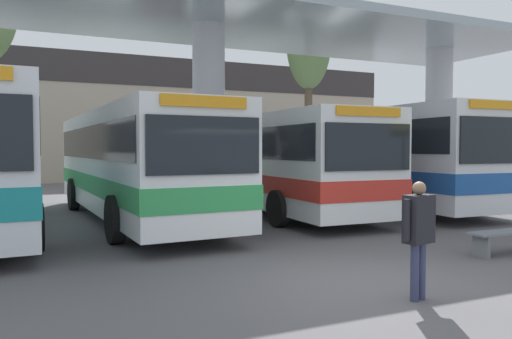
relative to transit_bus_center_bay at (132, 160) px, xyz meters
The scene contains 10 objects.
ground_plane 8.82m from the transit_bus_center_bay, 77.14° to the right, with size 100.00×100.00×0.00m, color #565456.
townhouse_backdrop 17.77m from the transit_bus_center_bay, 83.70° to the left, with size 40.00×0.58×7.97m.
station_canopy 3.83m from the transit_bus_center_bay, 33.31° to the right, with size 22.14×5.92×5.81m.
transit_bus_center_bay is the anchor object (origin of this frame).
transit_bus_right_bay 4.60m from the transit_bus_center_bay, ahead, with size 2.96×11.43×3.07m.
transit_bus_far_right_bay 8.54m from the transit_bus_center_bay, ahead, with size 3.16×10.46×3.35m.
waiting_bench_mid_platform 9.90m from the transit_bus_center_bay, 53.58° to the right, with size 1.78×0.44×0.46m.
pedestrian_waiting 9.74m from the transit_bus_center_bay, 77.62° to the right, with size 0.60×0.32×1.63m.
poplar_tree_behind_left 12.52m from the transit_bus_center_bay, 32.71° to the left, with size 2.16×2.16×9.65m.
parked_car_street 15.14m from the transit_bus_center_bay, 68.60° to the left, with size 4.67×2.28×2.05m.
Camera 1 is at (-4.64, -6.26, 2.07)m, focal length 35.00 mm.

